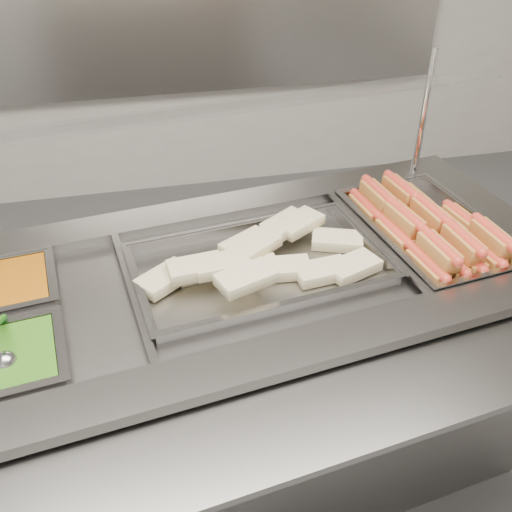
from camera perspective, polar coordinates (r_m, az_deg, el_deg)
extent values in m
cube|color=gray|center=(1.73, -1.45, -12.37)|extent=(1.72, 0.90, 0.79)
cube|color=slate|center=(1.23, 3.25, -9.69)|extent=(1.71, 0.35, 0.03)
cube|color=slate|center=(1.71, -5.19, 4.57)|extent=(1.71, 0.35, 0.03)
cube|color=slate|center=(1.83, 22.71, 3.92)|extent=(0.19, 0.53, 0.03)
cube|color=black|center=(1.52, -1.61, -4.57)|extent=(1.53, 0.72, 0.02)
cube|color=slate|center=(1.59, 11.74, 1.83)|extent=(0.09, 0.52, 0.01)
cube|color=slate|center=(1.40, -12.30, -3.37)|extent=(0.09, 0.52, 0.01)
cube|color=slate|center=(1.16, 6.22, -15.67)|extent=(1.65, 0.45, 0.02)
cylinder|color=silver|center=(1.89, 16.43, 13.53)|extent=(0.02, 0.02, 0.40)
cube|color=silver|center=(1.44, -4.44, 14.47)|extent=(1.52, 0.47, 0.08)
cube|color=#94581F|center=(1.53, 16.70, -1.30)|extent=(0.07, 0.14, 0.05)
cylinder|color=red|center=(1.52, 16.84, -0.64)|extent=(0.05, 0.15, 0.03)
cube|color=#94581F|center=(1.63, 13.61, 1.89)|extent=(0.07, 0.14, 0.05)
cylinder|color=red|center=(1.62, 13.70, 2.43)|extent=(0.05, 0.15, 0.03)
cube|color=#94581F|center=(1.75, 10.87, 4.51)|extent=(0.06, 0.14, 0.05)
cylinder|color=red|center=(1.74, 10.95, 5.11)|extent=(0.04, 0.15, 0.03)
cube|color=#94581F|center=(1.56, 18.39, -0.86)|extent=(0.07, 0.14, 0.05)
cylinder|color=red|center=(1.55, 18.54, -0.21)|extent=(0.05, 0.15, 0.03)
cube|color=#94581F|center=(1.66, 15.25, 2.19)|extent=(0.06, 0.14, 0.05)
cylinder|color=red|center=(1.65, 15.35, 2.78)|extent=(0.04, 0.15, 0.03)
cube|color=#94581F|center=(1.77, 12.45, 4.80)|extent=(0.07, 0.14, 0.05)
cylinder|color=red|center=(1.76, 12.54, 5.40)|extent=(0.05, 0.15, 0.03)
cube|color=#94581F|center=(1.59, 20.06, -0.35)|extent=(0.06, 0.14, 0.05)
cylinder|color=red|center=(1.58, 20.19, 0.22)|extent=(0.04, 0.15, 0.03)
cube|color=#94581F|center=(1.69, 16.85, 2.50)|extent=(0.06, 0.14, 0.05)
cylinder|color=red|center=(1.68, 16.97, 3.12)|extent=(0.05, 0.15, 0.03)
cube|color=#94581F|center=(1.80, 14.03, 5.17)|extent=(0.07, 0.14, 0.05)
cylinder|color=red|center=(1.79, 14.11, 5.68)|extent=(0.05, 0.15, 0.03)
cube|color=#94581F|center=(1.63, 21.64, 0.08)|extent=(0.07, 0.14, 0.05)
cylinder|color=red|center=(1.62, 21.78, 0.62)|extent=(0.05, 0.15, 0.03)
cube|color=#94581F|center=(1.73, 18.40, 2.86)|extent=(0.06, 0.14, 0.05)
cylinder|color=red|center=(1.72, 18.53, 3.45)|extent=(0.05, 0.15, 0.03)
cube|color=#94581F|center=(1.83, 15.54, 5.43)|extent=(0.06, 0.14, 0.05)
cylinder|color=red|center=(1.82, 15.63, 5.95)|extent=(0.04, 0.15, 0.03)
cube|color=#94581F|center=(1.66, 23.11, 0.39)|extent=(0.07, 0.14, 0.05)
cylinder|color=red|center=(1.65, 23.28, 1.00)|extent=(0.05, 0.15, 0.03)
cube|color=#94581F|center=(1.76, 19.89, 3.25)|extent=(0.07, 0.14, 0.05)
cylinder|color=red|center=(1.75, 20.01, 3.76)|extent=(0.05, 0.15, 0.03)
cube|color=#94581F|center=(1.52, 17.80, 0.41)|extent=(0.06, 0.14, 0.05)
cylinder|color=red|center=(1.51, 17.93, 1.03)|extent=(0.04, 0.15, 0.03)
cube|color=#94581F|center=(1.63, 14.58, 3.54)|extent=(0.07, 0.14, 0.05)
cylinder|color=red|center=(1.62, 14.68, 4.14)|extent=(0.05, 0.15, 0.03)
cube|color=#94581F|center=(1.73, 12.04, 5.85)|extent=(0.06, 0.14, 0.05)
cylinder|color=red|center=(1.72, 12.12, 6.43)|extent=(0.05, 0.15, 0.03)
cube|color=#94581F|center=(1.57, 19.98, 1.17)|extent=(0.06, 0.14, 0.05)
cylinder|color=red|center=(1.56, 20.13, 1.78)|extent=(0.04, 0.15, 0.03)
cube|color=#94581F|center=(1.67, 17.02, 3.95)|extent=(0.06, 0.14, 0.05)
cylinder|color=red|center=(1.66, 17.13, 4.54)|extent=(0.04, 0.15, 0.03)
cube|color=#94581F|center=(1.77, 14.23, 6.30)|extent=(0.07, 0.14, 0.05)
cylinder|color=red|center=(1.76, 14.32, 6.87)|extent=(0.05, 0.15, 0.03)
cube|color=#94581F|center=(1.62, 22.53, 1.65)|extent=(0.06, 0.14, 0.05)
cylinder|color=red|center=(1.61, 22.69, 2.25)|extent=(0.04, 0.15, 0.03)
cube|color=#CCBE89|center=(1.45, -0.95, -1.25)|extent=(0.16, 0.13, 0.03)
cube|color=#CCBE89|center=(1.47, 9.66, -1.05)|extent=(0.15, 0.12, 0.03)
cube|color=#CCBE89|center=(1.46, -5.33, -1.26)|extent=(0.15, 0.10, 0.03)
cube|color=#CCBE89|center=(1.45, 2.77, -1.26)|extent=(0.14, 0.09, 0.03)
cube|color=#CCBE89|center=(1.43, -9.13, -2.25)|extent=(0.16, 0.14, 0.03)
cube|color=#CCBE89|center=(1.44, -0.44, -1.33)|extent=(0.14, 0.08, 0.03)
cube|color=#CCBE89|center=(1.58, 8.13, 1.55)|extent=(0.15, 0.12, 0.03)
cube|color=#CCBE89|center=(1.45, 6.62, -1.55)|extent=(0.14, 0.09, 0.03)
cube|color=#CCBE89|center=(1.41, -6.02, -1.18)|extent=(0.14, 0.09, 0.03)
cube|color=#CCBE89|center=(1.48, -0.16, 1.02)|extent=(0.16, 0.14, 0.03)
cube|color=#CCBE89|center=(1.59, 4.29, 3.29)|extent=(0.16, 0.14, 0.03)
cube|color=#CCBE89|center=(1.58, 3.02, 3.21)|extent=(0.16, 0.14, 0.03)
cube|color=#CCBE89|center=(1.49, -0.90, 1.15)|extent=(0.16, 0.14, 0.03)
cube|color=#CCBE89|center=(1.42, -3.43, -0.89)|extent=(0.14, 0.09, 0.03)
cube|color=#CCBE89|center=(1.33, -1.00, -2.22)|extent=(0.15, 0.12, 0.03)
sphere|color=#A9AAAE|center=(1.30, -23.71, -9.77)|extent=(0.05, 0.05, 0.05)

